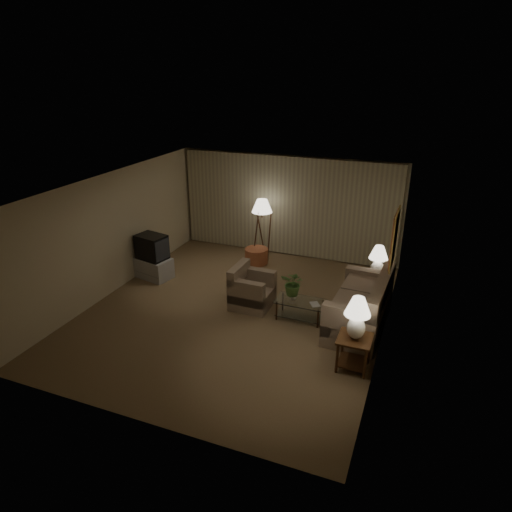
# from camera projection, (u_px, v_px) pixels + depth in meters

# --- Properties ---
(ground) EXTENTS (7.00, 7.00, 0.00)m
(ground) POSITION_uv_depth(u_px,v_px,m) (237.00, 310.00, 9.69)
(ground) COLOR olive
(ground) RESTS_ON ground
(room_shell) EXTENTS (6.04, 7.02, 2.72)m
(room_shell) POSITION_uv_depth(u_px,v_px,m) (263.00, 212.00, 10.30)
(room_shell) COLOR beige
(room_shell) RESTS_ON ground
(sofa) EXTENTS (2.06, 1.18, 0.87)m
(sofa) POSITION_uv_depth(u_px,v_px,m) (359.00, 308.00, 8.90)
(sofa) COLOR gray
(sofa) RESTS_ON ground
(armchair) EXTENTS (0.87, 0.83, 0.72)m
(armchair) POSITION_uv_depth(u_px,v_px,m) (252.00, 291.00, 9.75)
(armchair) COLOR gray
(armchair) RESTS_ON ground
(side_table_near) EXTENTS (0.56, 0.56, 0.60)m
(side_table_near) POSITION_uv_depth(u_px,v_px,m) (354.00, 347.00, 7.70)
(side_table_near) COLOR #38220F
(side_table_near) RESTS_ON ground
(side_table_far) EXTENTS (0.52, 0.43, 0.60)m
(side_table_far) POSITION_uv_depth(u_px,v_px,m) (375.00, 284.00, 9.94)
(side_table_far) COLOR #38220F
(side_table_far) RESTS_ON ground
(table_lamp_near) EXTENTS (0.44, 0.44, 0.76)m
(table_lamp_near) POSITION_uv_depth(u_px,v_px,m) (357.00, 315.00, 7.46)
(table_lamp_near) COLOR white
(table_lamp_near) RESTS_ON side_table_near
(table_lamp_far) EXTENTS (0.40, 0.40, 0.70)m
(table_lamp_far) POSITION_uv_depth(u_px,v_px,m) (378.00, 259.00, 9.70)
(table_lamp_far) COLOR white
(table_lamp_far) RESTS_ON side_table_far
(coffee_table) EXTENTS (1.00, 0.55, 0.41)m
(coffee_table) POSITION_uv_depth(u_px,v_px,m) (300.00, 307.00, 9.27)
(coffee_table) COLOR silver
(coffee_table) RESTS_ON ground
(tv_cabinet) EXTENTS (1.09, 0.90, 0.50)m
(tv_cabinet) POSITION_uv_depth(u_px,v_px,m) (154.00, 268.00, 11.12)
(tv_cabinet) COLOR #99999B
(tv_cabinet) RESTS_ON ground
(crt_tv) EXTENTS (0.89, 0.78, 0.59)m
(crt_tv) POSITION_uv_depth(u_px,v_px,m) (152.00, 247.00, 10.91)
(crt_tv) COLOR black
(crt_tv) RESTS_ON tv_cabinet
(floor_lamp) EXTENTS (0.53, 0.53, 1.64)m
(floor_lamp) POSITION_uv_depth(u_px,v_px,m) (262.00, 228.00, 11.96)
(floor_lamp) COLOR #38220F
(floor_lamp) RESTS_ON ground
(ottoman) EXTENTS (0.76, 0.76, 0.40)m
(ottoman) POSITION_uv_depth(u_px,v_px,m) (256.00, 256.00, 11.95)
(ottoman) COLOR #B45F3D
(ottoman) RESTS_ON ground
(vase) EXTENTS (0.17, 0.17, 0.14)m
(vase) POSITION_uv_depth(u_px,v_px,m) (293.00, 296.00, 9.24)
(vase) COLOR silver
(vase) RESTS_ON coffee_table
(flowers) EXTENTS (0.54, 0.49, 0.53)m
(flowers) POSITION_uv_depth(u_px,v_px,m) (294.00, 281.00, 9.11)
(flowers) COLOR #487534
(flowers) RESTS_ON vase
(book) EXTENTS (0.27, 0.29, 0.02)m
(book) POSITION_uv_depth(u_px,v_px,m) (311.00, 305.00, 9.04)
(book) COLOR olive
(book) RESTS_ON coffee_table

